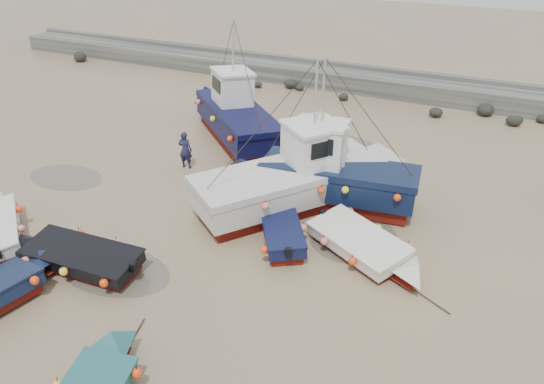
% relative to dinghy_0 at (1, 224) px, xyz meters
% --- Properties ---
extents(ground, '(120.00, 120.00, 0.00)m').
position_rel_dinghy_0_xyz_m(ground, '(8.05, 1.39, -0.54)').
color(ground, '#97845C').
rests_on(ground, ground).
extents(seawall, '(60.00, 4.92, 1.50)m').
position_rel_dinghy_0_xyz_m(seawall, '(8.10, 23.38, 0.09)').
color(seawall, slate).
rests_on(seawall, ground).
extents(puddle_a, '(4.53, 4.53, 0.01)m').
position_rel_dinghy_0_xyz_m(puddle_a, '(5.34, 0.03, -0.54)').
color(puddle_a, '#5A5447').
rests_on(puddle_a, ground).
extents(puddle_b, '(3.39, 3.39, 0.01)m').
position_rel_dinghy_0_xyz_m(puddle_b, '(12.49, 5.67, -0.54)').
color(puddle_b, '#5A5447').
rests_on(puddle_b, ground).
extents(puddle_c, '(3.83, 3.83, 0.01)m').
position_rel_dinghy_0_xyz_m(puddle_c, '(-1.43, 4.84, -0.54)').
color(puddle_c, '#5A5447').
rests_on(puddle_c, ground).
extents(puddle_d, '(5.69, 5.69, 0.01)m').
position_rel_dinghy_0_xyz_m(puddle_d, '(9.20, 12.03, -0.54)').
color(puddle_d, '#5A5447').
rests_on(puddle_d, ground).
extents(dinghy_0, '(5.34, 4.65, 1.43)m').
position_rel_dinghy_0_xyz_m(dinghy_0, '(0.00, 0.00, 0.00)').
color(dinghy_0, '#670E0C').
rests_on(dinghy_0, ground).
extents(dinghy_4, '(6.68, 2.31, 1.43)m').
position_rel_dinghy_0_xyz_m(dinghy_4, '(4.03, -0.32, -0.00)').
color(dinghy_4, '#670E0C').
rests_on(dinghy_4, ground).
extents(dinghy_5, '(5.78, 3.85, 1.43)m').
position_rel_dinghy_0_xyz_m(dinghy_5, '(13.32, 4.51, 0.00)').
color(dinghy_5, '#670E0C').
rests_on(dinghy_5, ground).
extents(dinghy_6, '(3.40, 4.90, 1.43)m').
position_rel_dinghy_0_xyz_m(dinghy_6, '(9.97, 4.36, 0.02)').
color(dinghy_6, '#670E0C').
rests_on(dinghy_6, ground).
extents(cabin_boat_0, '(8.59, 8.13, 6.22)m').
position_rel_dinghy_0_xyz_m(cabin_boat_0, '(3.50, 12.52, 0.78)').
color(cabin_boat_0, '#670E0C').
rests_on(cabin_boat_0, ground).
extents(cabin_boat_1, '(7.88, 9.89, 6.22)m').
position_rel_dinghy_0_xyz_m(cabin_boat_1, '(9.67, 7.21, 0.76)').
color(cabin_boat_1, '#670E0C').
rests_on(cabin_boat_1, ground).
extents(cabin_boat_2, '(9.69, 3.29, 6.22)m').
position_rel_dinghy_0_xyz_m(cabin_boat_2, '(10.51, 7.70, 0.82)').
color(cabin_boat_2, '#670E0C').
rests_on(cabin_boat_2, ground).
extents(person, '(0.74, 0.54, 1.88)m').
position_rel_dinghy_0_xyz_m(person, '(3.21, 8.16, -0.54)').
color(person, '#1B1E3B').
rests_on(person, ground).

